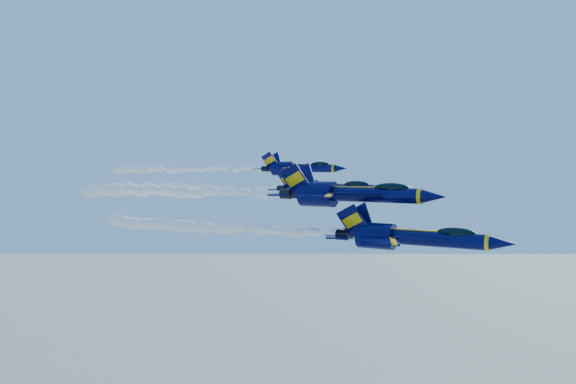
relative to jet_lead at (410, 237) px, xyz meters
The scene contains 8 objects.
jet_lead is the anchor object (origin of this frame).
smoke_trail_jet_lead 25.83m from the jet_lead, behind, with size 36.03×1.89×1.70m, color white.
jet_second 9.47m from the jet_lead, 161.60° to the left, with size 19.67×16.14×7.31m.
smoke_trail_jet_second 34.80m from the jet_lead, behind, with size 36.03×2.03×1.83m, color white.
jet_third 21.71m from the jet_lead, 139.82° to the left, with size 17.20×14.11×6.39m.
smoke_trail_jet_third 44.02m from the jet_lead, 161.73° to the left, with size 36.03×1.78×1.60m, color white.
jet_fourth 36.38m from the jet_lead, 137.81° to the left, with size 15.22×12.49×5.66m.
smoke_trail_jet_fourth 56.72m from the jet_lead, 154.81° to the left, with size 36.03×1.57×1.42m, color white.
Camera 1 is at (35.26, -66.42, 157.08)m, focal length 35.00 mm.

